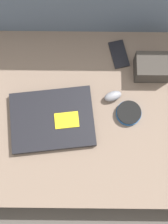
{
  "coord_description": "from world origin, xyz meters",
  "views": [
    {
      "loc": [
        0.0,
        -0.3,
        1.3
      ],
      "look_at": [
        0.0,
        0.0,
        0.15
      ],
      "focal_mm": 50.0,
      "sensor_mm": 36.0,
      "label": 1
    }
  ],
  "objects_px": {
    "camera_pouch": "(152,67)",
    "computer_mouse": "(112,96)",
    "speaker_puck": "(128,114)",
    "phone_black": "(118,54)",
    "laptop": "(52,120)"
  },
  "relations": [
    {
      "from": "speaker_puck",
      "to": "phone_black",
      "type": "height_order",
      "value": "speaker_puck"
    },
    {
      "from": "camera_pouch",
      "to": "speaker_puck",
      "type": "bearing_deg",
      "value": -117.35
    },
    {
      "from": "speaker_puck",
      "to": "laptop",
      "type": "bearing_deg",
      "value": -174.74
    },
    {
      "from": "laptop",
      "to": "camera_pouch",
      "type": "bearing_deg",
      "value": 21.42
    },
    {
      "from": "speaker_puck",
      "to": "phone_black",
      "type": "relative_size",
      "value": 0.76
    },
    {
      "from": "laptop",
      "to": "camera_pouch",
      "type": "height_order",
      "value": "camera_pouch"
    },
    {
      "from": "phone_black",
      "to": "camera_pouch",
      "type": "xyz_separation_m",
      "value": [
        0.12,
        -0.07,
        0.04
      ]
    },
    {
      "from": "computer_mouse",
      "to": "phone_black",
      "type": "relative_size",
      "value": 0.61
    },
    {
      "from": "phone_black",
      "to": "speaker_puck",
      "type": "bearing_deg",
      "value": -96.09
    },
    {
      "from": "camera_pouch",
      "to": "computer_mouse",
      "type": "bearing_deg",
      "value": -143.92
    },
    {
      "from": "laptop",
      "to": "computer_mouse",
      "type": "bearing_deg",
      "value": 15.42
    },
    {
      "from": "computer_mouse",
      "to": "phone_black",
      "type": "height_order",
      "value": "computer_mouse"
    },
    {
      "from": "computer_mouse",
      "to": "phone_black",
      "type": "xyz_separation_m",
      "value": [
        0.03,
        0.18,
        -0.02
      ]
    },
    {
      "from": "laptop",
      "to": "speaker_puck",
      "type": "distance_m",
      "value": 0.29
    },
    {
      "from": "speaker_puck",
      "to": "camera_pouch",
      "type": "xyz_separation_m",
      "value": [
        0.09,
        0.18,
        0.03
      ]
    }
  ]
}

